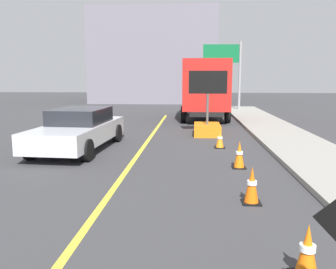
# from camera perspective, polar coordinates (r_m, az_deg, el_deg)

# --- Properties ---
(lane_center_stripe) EXTENTS (0.14, 36.00, 0.01)m
(lane_center_stripe) POSITION_cam_1_polar(r_m,az_deg,el_deg) (5.48, -15.30, -17.14)
(lane_center_stripe) COLOR yellow
(lane_center_stripe) RESTS_ON ground
(arrow_board_trailer) EXTENTS (1.60, 1.81, 2.70)m
(arrow_board_trailer) POSITION_cam_1_polar(r_m,az_deg,el_deg) (15.07, 6.38, 1.79)
(arrow_board_trailer) COLOR orange
(arrow_board_trailer) RESTS_ON ground
(box_truck) EXTENTS (2.67, 6.66, 3.37)m
(box_truck) POSITION_cam_1_polar(r_m,az_deg,el_deg) (20.81, 5.97, 7.53)
(box_truck) COLOR black
(box_truck) RESTS_ON ground
(pickup_car) EXTENTS (2.20, 5.00, 1.38)m
(pickup_car) POSITION_cam_1_polar(r_m,az_deg,el_deg) (12.24, -14.24, 0.88)
(pickup_car) COLOR silver
(pickup_car) RESTS_ON ground
(highway_guide_sign) EXTENTS (2.79, 0.25, 5.00)m
(highway_guide_sign) POSITION_cam_1_polar(r_m,az_deg,el_deg) (26.36, 9.94, 11.25)
(highway_guide_sign) COLOR gray
(highway_guide_sign) RESTS_ON ground
(far_building_block) EXTENTS (12.03, 9.51, 8.88)m
(far_building_block) POSITION_cam_1_polar(r_m,az_deg,el_deg) (37.17, -1.93, 12.31)
(far_building_block) COLOR slate
(far_building_block) RESTS_ON ground
(traffic_cone_near_sign) EXTENTS (0.36, 0.36, 0.69)m
(traffic_cone_near_sign) POSITION_cam_1_polar(r_m,az_deg,el_deg) (4.74, 21.70, -17.32)
(traffic_cone_near_sign) COLOR black
(traffic_cone_near_sign) RESTS_ON ground
(traffic_cone_mid_lane) EXTENTS (0.36, 0.36, 0.73)m
(traffic_cone_mid_lane) POSITION_cam_1_polar(r_m,az_deg,el_deg) (7.01, 13.45, -8.05)
(traffic_cone_mid_lane) COLOR black
(traffic_cone_mid_lane) RESTS_ON ground
(traffic_cone_far_lane) EXTENTS (0.36, 0.36, 0.74)m
(traffic_cone_far_lane) POSITION_cam_1_polar(r_m,az_deg,el_deg) (9.62, 11.51, -3.25)
(traffic_cone_far_lane) COLOR black
(traffic_cone_far_lane) RESTS_ON ground
(traffic_cone_curbside) EXTENTS (0.36, 0.36, 0.63)m
(traffic_cone_curbside) POSITION_cam_1_polar(r_m,az_deg,el_deg) (12.27, 8.42, -0.75)
(traffic_cone_curbside) COLOR black
(traffic_cone_curbside) RESTS_ON ground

